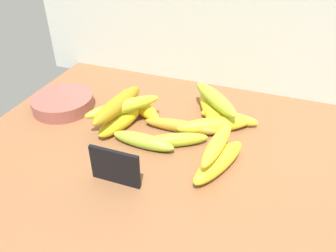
{
  "coord_description": "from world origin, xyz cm",
  "views": [
    {
      "loc": [
        14.71,
        -57.38,
        53.45
      ],
      "look_at": [
        -7.92,
        4.29,
        8.0
      ],
      "focal_mm": 35.99,
      "sensor_mm": 36.0,
      "label": 1
    }
  ],
  "objects": [
    {
      "name": "banana_4",
      "position": [
        1.38,
        12.75,
        5.02
      ],
      "size": [
        18.64,
        13.14,
        4.05
      ],
      "primitive_type": "ellipsoid",
      "rotation": [
        0.0,
        0.0,
        3.67
      ],
      "color": "yellow",
      "rests_on": "counter_top"
    },
    {
      "name": "banana_3",
      "position": [
        -21.62,
        5.87,
        5.15
      ],
      "size": [
        8.23,
        15.91,
        4.31
      ],
      "primitive_type": "ellipsoid",
      "rotation": [
        0.0,
        0.0,
        1.3
      ],
      "color": "yellow",
      "rests_on": "counter_top"
    },
    {
      "name": "banana_11",
      "position": [
        4.91,
        -0.29,
        9.05
      ],
      "size": [
        5.18,
        16.83,
        3.3
      ],
      "primitive_type": "ellipsoid",
      "rotation": [
        0.0,
        0.0,
        1.46
      ],
      "color": "yellow",
      "rests_on": "banana_0"
    },
    {
      "name": "banana_0",
      "position": [
        5.86,
        -1.03,
        5.2
      ],
      "size": [
        10.35,
        18.16,
        4.4
      ],
      "primitive_type": "ellipsoid",
      "rotation": [
        0.0,
        0.0,
        1.21
      ],
      "color": "yellow",
      "rests_on": "counter_top"
    },
    {
      "name": "banana_9",
      "position": [
        -22.41,
        6.77,
        9.47
      ],
      "size": [
        6.71,
        20.8,
        4.34
      ],
      "primitive_type": "ellipsoid",
      "rotation": [
        0.0,
        0.0,
        1.45
      ],
      "color": "#A47C17",
      "rests_on": "banana_3"
    },
    {
      "name": "banana_12",
      "position": [
        -21.07,
        7.04,
        9.04
      ],
      "size": [
        15.96,
        17.16,
        3.47
      ],
      "primitive_type": "ellipsoid",
      "rotation": [
        0.0,
        0.0,
        0.84
      ],
      "color": "gold",
      "rests_on": "banana_3"
    },
    {
      "name": "banana_7",
      "position": [
        -12.95,
        0.73,
        4.79
      ],
      "size": [
        16.1,
        4.15,
        3.58
      ],
      "primitive_type": "ellipsoid",
      "rotation": [
        0.0,
        0.0,
        6.25
      ],
      "color": "#91B633",
      "rests_on": "counter_top"
    },
    {
      "name": "banana_10",
      "position": [
        0.25,
        19.05,
        8.96
      ],
      "size": [
        16.19,
        16.11,
        3.94
      ],
      "primitive_type": "ellipsoid",
      "rotation": [
        0.0,
        0.0,
        5.5
      ],
      "color": "#9CC02F",
      "rests_on": "banana_1"
    },
    {
      "name": "counter_top",
      "position": [
        0.0,
        0.0,
        1.5
      ],
      "size": [
        110.0,
        76.0,
        3.0
      ],
      "primitive_type": "cube",
      "color": "brown",
      "rests_on": "ground"
    },
    {
      "name": "banana_1",
      "position": [
        -0.61,
        18.34,
        4.99
      ],
      "size": [
        13.63,
        19.65,
        3.99
      ],
      "primitive_type": "ellipsoid",
      "rotation": [
        0.0,
        0.0,
        5.24
      ],
      "color": "yellow",
      "rests_on": "counter_top"
    },
    {
      "name": "banana_5",
      "position": [
        -6.49,
        9.96,
        4.63
      ],
      "size": [
        19.44,
        4.76,
        3.26
      ],
      "primitive_type": "ellipsoid",
      "rotation": [
        0.0,
        0.0,
        0.08
      ],
      "color": "#B08526",
      "rests_on": "counter_top"
    },
    {
      "name": "banana_2",
      "position": [
        4.28,
        18.09,
        4.62
      ],
      "size": [
        15.39,
        3.28,
        3.24
      ],
      "primitive_type": "ellipsoid",
      "rotation": [
        0.0,
        0.0,
        3.14
      ],
      "color": "yellow",
      "rests_on": "counter_top"
    },
    {
      "name": "chalkboard_sign",
      "position": [
        -13.48,
        -12.2,
        6.86
      ],
      "size": [
        11.0,
        1.8,
        8.4
      ],
      "color": "black",
      "rests_on": "counter_top"
    },
    {
      "name": "banana_8",
      "position": [
        -20.4,
        15.41,
        5.13
      ],
      "size": [
        17.86,
        14.63,
        4.26
      ],
      "primitive_type": "ellipsoid",
      "rotation": [
        0.0,
        0.0,
        2.51
      ],
      "color": "yellow",
      "rests_on": "counter_top"
    },
    {
      "name": "fruit_bowl",
      "position": [
        -41.47,
        9.33,
        4.85
      ],
      "size": [
        16.99,
        16.99,
        3.7
      ],
      "primitive_type": "cylinder",
      "color": "brown",
      "rests_on": "counter_top"
    },
    {
      "name": "banana_6",
      "position": [
        -5.86,
        3.91,
        4.68
      ],
      "size": [
        15.71,
        10.27,
        3.35
      ],
      "primitive_type": "ellipsoid",
      "rotation": [
        0.0,
        0.0,
        3.62
      ],
      "color": "#9DB329",
      "rests_on": "counter_top"
    }
  ]
}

